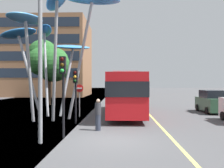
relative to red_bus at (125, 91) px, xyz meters
The scene contains 11 objects.
ground 9.47m from the red_bus, 99.00° to the right, with size 120.00×240.00×0.10m.
red_bus is the anchor object (origin of this frame).
leaf_sculpture 7.37m from the red_bus, 158.71° to the right, with size 9.61×10.10×8.94m.
traffic_light_kerb_near 9.44m from the red_bus, 109.18° to the right, with size 0.28×0.42×3.80m.
traffic_light_kerb_far 5.84m from the red_bus, 123.87° to the right, with size 0.28×0.42×3.36m.
car_parked_far 7.76m from the red_bus, 10.82° to the left, with size 1.93×4.03×1.95m.
street_lamp 10.93m from the red_bus, 109.50° to the right, with size 1.86×0.44×8.51m.
tree_pavement_near 12.50m from the red_bus, 136.92° to the left, with size 5.27×5.40×7.73m.
pedestrian 7.15m from the red_bus, 103.37° to the right, with size 0.34×0.34×1.72m.
no_entry_sign 3.86m from the red_bus, 157.30° to the right, with size 0.60×0.12×2.47m.
backdrop_building 34.22m from the red_bus, 118.41° to the left, with size 18.08×13.94×15.02m.
Camera 1 is at (0.36, -10.99, 2.58)m, focal length 39.33 mm.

